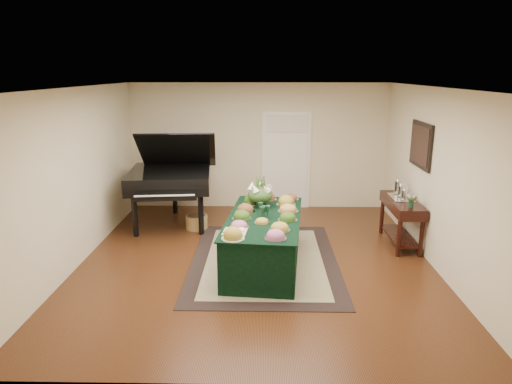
{
  "coord_description": "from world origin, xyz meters",
  "views": [
    {
      "loc": [
        0.14,
        -6.78,
        2.93
      ],
      "look_at": [
        0.0,
        0.3,
        1.05
      ],
      "focal_mm": 32.0,
      "sensor_mm": 36.0,
      "label": 1
    }
  ],
  "objects_px": {
    "buffet_table": "(264,241)",
    "floral_centerpiece": "(260,192)",
    "grand_piano": "(171,178)",
    "mahogany_sideboard": "(402,210)"
  },
  "relations": [
    {
      "from": "grand_piano",
      "to": "mahogany_sideboard",
      "type": "xyz_separation_m",
      "value": [
        4.17,
        -1.0,
        -0.32
      ]
    },
    {
      "from": "floral_centerpiece",
      "to": "mahogany_sideboard",
      "type": "xyz_separation_m",
      "value": [
        2.43,
        0.37,
        -0.41
      ]
    },
    {
      "from": "buffet_table",
      "to": "floral_centerpiece",
      "type": "xyz_separation_m",
      "value": [
        -0.07,
        0.55,
        0.64
      ]
    },
    {
      "from": "grand_piano",
      "to": "mahogany_sideboard",
      "type": "distance_m",
      "value": 4.3
    },
    {
      "from": "buffet_table",
      "to": "floral_centerpiece",
      "type": "bearing_deg",
      "value": 96.83
    },
    {
      "from": "buffet_table",
      "to": "mahogany_sideboard",
      "type": "bearing_deg",
      "value": 21.34
    },
    {
      "from": "floral_centerpiece",
      "to": "mahogany_sideboard",
      "type": "relative_size",
      "value": 0.32
    },
    {
      "from": "floral_centerpiece",
      "to": "grand_piano",
      "type": "xyz_separation_m",
      "value": [
        -1.75,
        1.37,
        -0.1
      ]
    },
    {
      "from": "floral_centerpiece",
      "to": "mahogany_sideboard",
      "type": "distance_m",
      "value": 2.49
    },
    {
      "from": "buffet_table",
      "to": "floral_centerpiece",
      "type": "distance_m",
      "value": 0.85
    }
  ]
}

